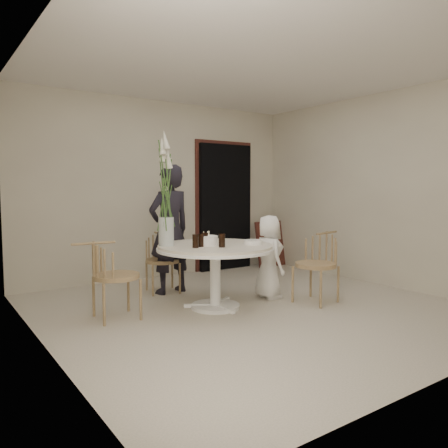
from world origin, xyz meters
TOP-DOWN VIEW (x-y plane):
  - ground at (0.00, 0.00)m, footprint 4.50×4.50m
  - room_shell at (0.00, 0.00)m, footprint 4.50×4.50m
  - doorway at (1.15, 2.19)m, footprint 1.00×0.10m
  - door_trim at (1.15, 2.23)m, footprint 1.12×0.03m
  - table at (-0.35, 0.25)m, footprint 1.33×1.33m
  - picture_frame at (1.95, 1.95)m, footprint 0.60×0.20m
  - chair_far at (-0.47, 1.39)m, footprint 0.49×0.51m
  - chair_right at (0.89, -0.21)m, footprint 0.55×0.52m
  - chair_left at (-1.54, 0.52)m, footprint 0.52×0.48m
  - girl at (-0.43, 1.20)m, footprint 0.66×0.48m
  - boy at (0.46, 0.25)m, footprint 0.43×0.56m
  - birthday_cake at (-0.46, 0.24)m, footprint 0.23×0.23m
  - cola_tumbler_a at (-0.57, 0.21)m, footprint 0.08×0.08m
  - cola_tumbler_b at (-0.40, 0.04)m, footprint 0.08×0.08m
  - cola_tumbler_c at (-0.66, 0.17)m, footprint 0.08×0.08m
  - cola_tumbler_d at (-0.49, 0.25)m, footprint 0.07×0.07m
  - plate_stack at (0.03, 0.04)m, footprint 0.24×0.24m
  - flower_vase at (-0.84, 0.50)m, footprint 0.17×0.17m

SIDE VIEW (x-z plane):
  - ground at x=0.00m, z-range 0.00..0.00m
  - picture_frame at x=1.95m, z-range 0.00..0.79m
  - chair_far at x=-0.47m, z-range 0.11..0.89m
  - boy at x=0.46m, z-range 0.00..1.04m
  - chair_left at x=-1.54m, z-range 0.12..0.96m
  - chair_right at x=0.89m, z-range 0.12..0.97m
  - table at x=-0.35m, z-range 0.25..0.98m
  - plate_stack at x=0.03m, z-range 0.73..0.78m
  - birthday_cake at x=-0.46m, z-range 0.71..0.87m
  - cola_tumbler_a at x=-0.57m, z-range 0.73..0.87m
  - cola_tumbler_c at x=-0.66m, z-range 0.73..0.88m
  - cola_tumbler_d at x=-0.49m, z-range 0.73..0.88m
  - cola_tumbler_b at x=-0.40m, z-range 0.73..0.88m
  - girl at x=-0.43m, z-range 0.00..1.67m
  - doorway at x=1.15m, z-range 0.00..2.10m
  - door_trim at x=1.15m, z-range 0.00..2.22m
  - flower_vase at x=-0.84m, z-range 0.62..1.90m
  - room_shell at x=0.00m, z-range -0.63..3.87m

